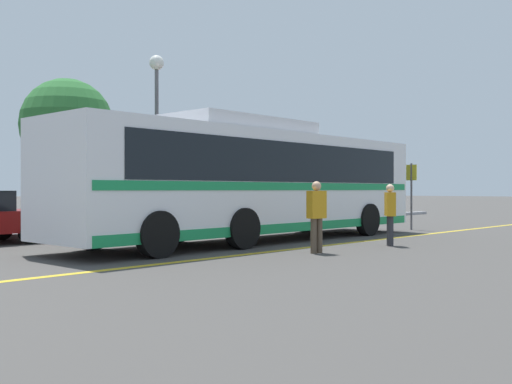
% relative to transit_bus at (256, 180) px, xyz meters
% --- Properties ---
extents(ground_plane, '(220.00, 220.00, 0.00)m').
position_rel_transit_bus_xyz_m(ground_plane, '(0.93, 0.40, -1.71)').
color(ground_plane, '#423F3D').
extents(lane_strip_0, '(32.35, 0.20, 0.01)m').
position_rel_transit_bus_xyz_m(lane_strip_0, '(0.02, -2.20, -1.71)').
color(lane_strip_0, gold).
rests_on(lane_strip_0, ground_plane).
extents(curb_strip, '(40.35, 0.36, 0.15)m').
position_rel_transit_bus_xyz_m(curb_strip, '(0.02, 5.64, -1.64)').
color(curb_strip, '#99999E').
rests_on(curb_strip, ground_plane).
extents(transit_bus, '(12.72, 3.00, 3.35)m').
position_rel_transit_bus_xyz_m(transit_bus, '(0.00, 0.00, 0.00)').
color(transit_bus, white).
rests_on(transit_bus, ground_plane).
extents(parked_car_2, '(4.45, 2.10, 1.48)m').
position_rel_transit_bus_xyz_m(parked_car_2, '(-0.60, 4.21, -0.97)').
color(parked_car_2, maroon).
rests_on(parked_car_2, ground_plane).
extents(parked_car_3, '(4.20, 2.10, 1.33)m').
position_rel_transit_bus_xyz_m(parked_car_3, '(4.97, 4.44, -1.03)').
color(parked_car_3, olive).
rests_on(parked_car_3, ground_plane).
extents(parked_car_4, '(4.64, 1.95, 1.35)m').
position_rel_transit_bus_xyz_m(parked_car_4, '(11.09, 4.51, -1.03)').
color(parked_car_4, maroon).
rests_on(parked_car_4, ground_plane).
extents(pedestrian_0, '(0.46, 0.30, 1.63)m').
position_rel_transit_bus_xyz_m(pedestrian_0, '(-1.31, -3.17, -0.79)').
color(pedestrian_0, brown).
rests_on(pedestrian_0, ground_plane).
extents(pedestrian_1, '(0.46, 0.44, 1.58)m').
position_rel_transit_bus_xyz_m(pedestrian_1, '(1.37, -3.45, -0.82)').
color(pedestrian_1, '#2D2D33').
rests_on(pedestrian_1, ground_plane).
extents(bus_stop_sign, '(0.07, 0.40, 2.38)m').
position_rel_transit_bus_xyz_m(bus_stop_sign, '(7.25, -0.77, -0.21)').
color(bus_stop_sign, '#59595E').
rests_on(bus_stop_sign, ground_plane).
extents(street_lamp, '(0.54, 0.54, 6.35)m').
position_rel_transit_bus_xyz_m(street_lamp, '(1.26, 6.23, 3.04)').
color(street_lamp, '#59595E').
rests_on(street_lamp, ground_plane).
extents(tree_0, '(3.14, 3.14, 5.23)m').
position_rel_transit_bus_xyz_m(tree_0, '(-1.73, 7.29, 1.93)').
color(tree_0, '#513823').
rests_on(tree_0, ground_plane).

